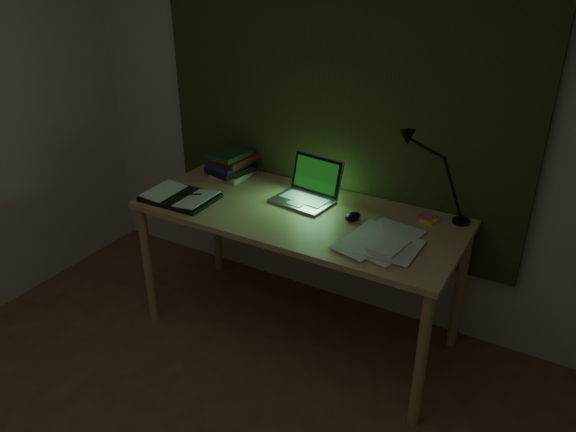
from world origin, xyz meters
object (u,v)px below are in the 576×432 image
at_px(laptop, 302,183).
at_px(book_stack, 232,163).
at_px(open_textbook, 180,197).
at_px(desk_lamp, 467,180).
at_px(loose_papers, 381,242).
at_px(desk, 299,274).

height_order(laptop, book_stack, laptop).
bearing_deg(open_textbook, laptop, 24.88).
bearing_deg(desk_lamp, loose_papers, -118.95).
xyz_separation_m(laptop, book_stack, (-0.56, 0.13, -0.03)).
bearing_deg(laptop, book_stack, 174.78).
height_order(loose_papers, desk_lamp, desk_lamp).
xyz_separation_m(desk, open_textbook, (-0.65, -0.19, 0.41)).
relative_size(laptop, desk_lamp, 0.76).
distance_m(open_textbook, book_stack, 0.44).
relative_size(laptop, open_textbook, 0.93).
bearing_deg(desk, desk_lamp, 21.25).
distance_m(loose_papers, desk_lamp, 0.55).
height_order(open_textbook, loose_papers, open_textbook).
bearing_deg(loose_papers, book_stack, 162.63).
relative_size(laptop, loose_papers, 1.07).
bearing_deg(book_stack, desk_lamp, 2.88).
distance_m(desk, desk_lamp, 1.05).
bearing_deg(desk_lamp, laptop, -162.01).
distance_m(desk, open_textbook, 0.80).
bearing_deg(laptop, open_textbook, -146.11).
height_order(book_stack, loose_papers, book_stack).
bearing_deg(desk, loose_papers, -12.31).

